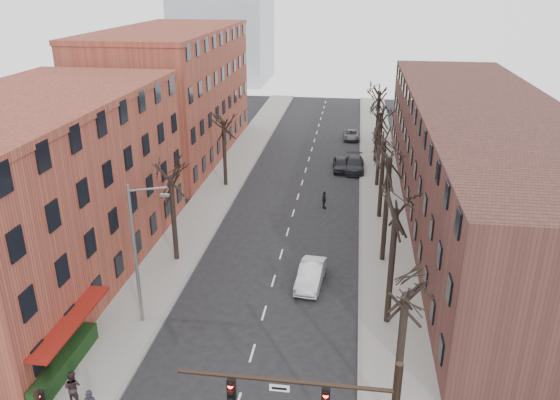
% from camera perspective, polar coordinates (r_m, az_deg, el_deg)
% --- Properties ---
extents(sidewalk_left, '(4.00, 90.00, 0.15)m').
position_cam_1_polar(sidewalk_left, '(56.75, -5.84, 1.94)').
color(sidewalk_left, gray).
rests_on(sidewalk_left, ground).
extents(sidewalk_right, '(4.00, 90.00, 0.15)m').
position_cam_1_polar(sidewalk_right, '(55.33, 10.49, 1.13)').
color(sidewalk_right, gray).
rests_on(sidewalk_right, ground).
extents(building_left_near, '(12.00, 26.00, 12.00)m').
position_cam_1_polar(building_left_near, '(40.36, -24.05, 0.53)').
color(building_left_near, brown).
rests_on(building_left_near, ground).
extents(building_left_far, '(12.00, 28.00, 14.00)m').
position_cam_1_polar(building_left_far, '(65.45, -11.17, 10.65)').
color(building_left_far, brown).
rests_on(building_left_far, ground).
extents(building_right, '(12.00, 50.00, 10.00)m').
position_cam_1_polar(building_right, '(50.14, 20.25, 3.87)').
color(building_right, '#4E2B24').
rests_on(building_right, ground).
extents(awning_left, '(1.20, 7.00, 0.15)m').
position_cam_1_polar(awning_left, '(33.22, -20.37, -15.50)').
color(awning_left, maroon).
rests_on(awning_left, ground).
extents(hedge, '(0.80, 6.00, 1.00)m').
position_cam_1_polar(hedge, '(32.21, -21.52, -15.57)').
color(hedge, black).
rests_on(hedge, sidewalk_left).
extents(tree_right_b, '(5.20, 5.20, 10.80)m').
position_cam_1_polar(tree_right_b, '(34.81, 11.06, -12.48)').
color(tree_right_b, black).
rests_on(tree_right_b, ground).
extents(tree_right_c, '(5.20, 5.20, 11.60)m').
position_cam_1_polar(tree_right_c, '(41.66, 10.60, -6.26)').
color(tree_right_c, black).
rests_on(tree_right_c, ground).
extents(tree_right_d, '(5.20, 5.20, 10.00)m').
position_cam_1_polar(tree_right_d, '(48.85, 10.28, -1.83)').
color(tree_right_d, black).
rests_on(tree_right_d, ground).
extents(tree_right_e, '(5.20, 5.20, 10.80)m').
position_cam_1_polar(tree_right_e, '(56.27, 10.05, 1.44)').
color(tree_right_e, black).
rests_on(tree_right_e, ground).
extents(tree_right_f, '(5.20, 5.20, 11.60)m').
position_cam_1_polar(tree_right_f, '(63.82, 9.87, 3.95)').
color(tree_right_f, black).
rests_on(tree_right_f, ground).
extents(tree_left_a, '(5.20, 5.20, 9.50)m').
position_cam_1_polar(tree_left_a, '(41.77, -10.71, -6.19)').
color(tree_left_a, black).
rests_on(tree_left_a, ground).
extents(tree_left_b, '(5.20, 5.20, 9.50)m').
position_cam_1_polar(tree_left_b, '(55.78, -5.68, 1.50)').
color(tree_left_b, black).
rests_on(tree_left_b, ground).
extents(streetlight, '(2.45, 0.22, 9.03)m').
position_cam_1_polar(streetlight, '(32.69, -14.67, -5.03)').
color(streetlight, slate).
rests_on(streetlight, ground).
extents(silver_sedan, '(1.95, 4.63, 1.49)m').
position_cam_1_polar(silver_sedan, '(37.69, 3.23, -7.82)').
color(silver_sedan, silver).
rests_on(silver_sedan, ground).
extents(parked_car_near, '(2.03, 4.31, 1.42)m').
position_cam_1_polar(parked_car_near, '(60.23, 6.37, 3.76)').
color(parked_car_near, black).
rests_on(parked_car_near, ground).
extents(parked_car_mid, '(2.11, 5.09, 1.47)m').
position_cam_1_polar(parked_car_mid, '(60.22, 7.80, 3.71)').
color(parked_car_mid, black).
rests_on(parked_car_mid, ground).
extents(parked_car_far, '(2.09, 4.29, 1.18)m').
position_cam_1_polar(parked_car_far, '(72.52, 7.45, 6.77)').
color(parked_car_far, '#4F5255').
rests_on(parked_car_far, ground).
extents(pedestrian_b, '(0.92, 0.74, 1.79)m').
position_cam_1_polar(pedestrian_b, '(29.90, -20.84, -17.79)').
color(pedestrian_b, black).
rests_on(pedestrian_b, sidewalk_left).
extents(pedestrian_crossing, '(0.70, 1.05, 1.65)m').
position_cam_1_polar(pedestrian_crossing, '(49.89, 4.64, 0.01)').
color(pedestrian_crossing, black).
rests_on(pedestrian_crossing, ground).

